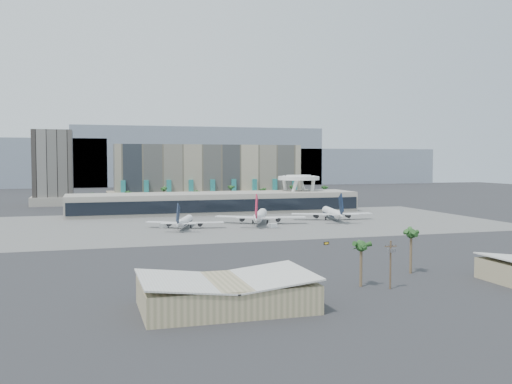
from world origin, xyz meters
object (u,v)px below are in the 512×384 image
object	(u,v)px
service_vehicle_a	(164,226)
service_vehicle_b	(272,226)
airliner_left	(184,221)
utility_pole	(391,260)
airliner_right	(333,213)
airliner_centre	(260,216)
taxiway_sign	(326,243)

from	to	relation	value
service_vehicle_a	service_vehicle_b	distance (m)	50.56
airliner_left	service_vehicle_b	size ratio (longest dim) A/B	9.02
utility_pole	service_vehicle_b	distance (m)	127.70
airliner_right	service_vehicle_a	xyz separation A→B (m)	(-89.18, -8.27, -2.87)
utility_pole	airliner_centre	distance (m)	144.35
airliner_left	airliner_right	world-z (taller)	airliner_right
airliner_left	airliner_right	distance (m)	81.58
utility_pole	airliner_right	distance (m)	159.07
airliner_centre	service_vehicle_b	bearing A→B (deg)	-65.27
utility_pole	airliner_centre	size ratio (longest dim) A/B	0.27
taxiway_sign	utility_pole	bearing A→B (deg)	-116.76
airliner_right	service_vehicle_b	bearing A→B (deg)	-138.94
airliner_left	taxiway_sign	size ratio (longest dim) A/B	15.35
airliner_centre	taxiway_sign	size ratio (longest dim) A/B	18.73
airliner_left	service_vehicle_a	bearing A→B (deg)	168.35
service_vehicle_a	taxiway_sign	distance (m)	86.94
airliner_left	airliner_right	xyz separation A→B (m)	(80.46, 13.50, 0.59)
airliner_left	airliner_right	size ratio (longest dim) A/B	0.82
airliner_right	service_vehicle_b	xyz separation A→B (m)	(-40.85, -23.14, -2.84)
airliner_right	service_vehicle_a	world-z (taller)	airliner_right
service_vehicle_a	taxiway_sign	bearing A→B (deg)	-36.15
taxiway_sign	service_vehicle_b	bearing A→B (deg)	77.63
service_vehicle_b	airliner_right	bearing A→B (deg)	7.25
airliner_left	service_vehicle_a	xyz separation A→B (m)	(-8.73, 5.23, -2.28)
service_vehicle_a	airliner_centre	bearing A→B (deg)	20.17
utility_pole	airliner_left	bearing A→B (deg)	101.62
airliner_centre	airliner_right	world-z (taller)	airliner_centre
airliner_centre	taxiway_sign	world-z (taller)	airliner_centre
utility_pole	service_vehicle_b	bearing A→B (deg)	84.83
airliner_right	service_vehicle_b	world-z (taller)	airliner_right
airliner_centre	service_vehicle_a	size ratio (longest dim) A/B	10.81
utility_pole	airliner_centre	xyz separation A→B (m)	(10.60, 143.93, -3.09)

